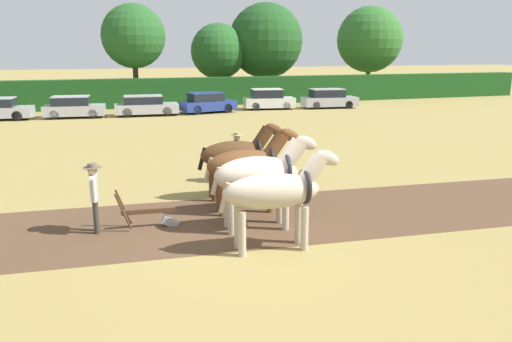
% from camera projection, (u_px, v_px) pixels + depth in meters
% --- Properties ---
extents(ground_plane, '(240.00, 240.00, 0.00)m').
position_uv_depth(ground_plane, '(259.00, 242.00, 12.07)').
color(ground_plane, '#998447').
extents(plowed_furrow_strip, '(35.17, 7.02, 0.01)m').
position_uv_depth(plowed_furrow_strip, '(47.00, 235.00, 12.51)').
color(plowed_furrow_strip, brown).
rests_on(plowed_furrow_strip, ground).
extents(hedgerow, '(74.36, 1.30, 2.30)m').
position_uv_depth(hedgerow, '(138.00, 93.00, 40.16)').
color(hedgerow, '#194719').
rests_on(hedgerow, ground).
extents(tree_center_left, '(5.15, 5.15, 8.20)m').
position_uv_depth(tree_center_left, '(134.00, 36.00, 40.36)').
color(tree_center_left, '#423323').
rests_on(tree_center_left, ground).
extents(tree_center, '(5.02, 5.02, 6.92)m').
position_uv_depth(tree_center, '(218.00, 52.00, 45.29)').
color(tree_center, brown).
rests_on(tree_center, ground).
extents(tree_center_right, '(6.90, 6.90, 8.81)m').
position_uv_depth(tree_center_right, '(266.00, 41.00, 46.47)').
color(tree_center_right, brown).
rests_on(tree_center_right, ground).
extents(tree_right, '(6.52, 6.52, 8.81)m').
position_uv_depth(tree_right, '(370.00, 40.00, 49.91)').
color(tree_right, brown).
rests_on(tree_right, ground).
extents(draft_horse_lead_left, '(2.91, 1.01, 2.39)m').
position_uv_depth(draft_horse_lead_left, '(276.00, 192.00, 11.37)').
color(draft_horse_lead_left, '#B2A38E').
rests_on(draft_horse_lead_left, ground).
extents(draft_horse_lead_right, '(2.86, 1.16, 2.49)m').
position_uv_depth(draft_horse_lead_right, '(261.00, 175.00, 12.72)').
color(draft_horse_lead_right, '#B2A38E').
rests_on(draft_horse_lead_right, ground).
extents(draft_horse_trail_left, '(2.84, 1.06, 2.45)m').
position_uv_depth(draft_horse_trail_left, '(248.00, 164.00, 14.10)').
color(draft_horse_trail_left, brown).
rests_on(draft_horse_trail_left, ground).
extents(draft_horse_trail_right, '(2.77, 1.04, 2.39)m').
position_uv_depth(draft_horse_trail_right, '(238.00, 154.00, 15.47)').
color(draft_horse_trail_right, '#513319').
rests_on(draft_horse_trail_right, ground).
extents(plow, '(1.64, 0.49, 1.13)m').
position_uv_depth(plow, '(153.00, 216.00, 13.05)').
color(plow, '#4C331E').
rests_on(plow, ground).
extents(farmer_at_plow, '(0.45, 0.69, 1.80)m').
position_uv_depth(farmer_at_plow, '(94.00, 192.00, 12.51)').
color(farmer_at_plow, '#38332D').
rests_on(farmer_at_plow, ground).
extents(farmer_beside_team, '(0.44, 0.67, 1.77)m').
position_uv_depth(farmer_beside_team, '(237.00, 153.00, 17.40)').
color(farmer_beside_team, '#28334C').
rests_on(farmer_beside_team, ground).
extents(parked_car_center_left, '(4.16, 2.22, 1.48)m').
position_uv_depth(parked_car_center_left, '(74.00, 107.00, 34.15)').
color(parked_car_center_left, '#A8A8B2').
rests_on(parked_car_center_left, ground).
extents(parked_car_center, '(4.47, 2.08, 1.42)m').
position_uv_depth(parked_car_center, '(146.00, 106.00, 35.24)').
color(parked_car_center, '#A8A8B2').
rests_on(parked_car_center, ground).
extents(parked_car_center_right, '(4.21, 2.40, 1.50)m').
position_uv_depth(parked_car_center_right, '(208.00, 103.00, 36.81)').
color(parked_car_center_right, navy).
rests_on(parked_car_center_right, ground).
extents(parked_car_right, '(4.12, 2.27, 1.60)m').
position_uv_depth(parked_car_right, '(268.00, 100.00, 39.01)').
color(parked_car_right, silver).
rests_on(parked_car_right, ground).
extents(parked_car_far_right, '(4.51, 2.18, 1.54)m').
position_uv_depth(parked_car_far_right, '(329.00, 99.00, 39.82)').
color(parked_car_far_right, '#A8A8B2').
rests_on(parked_car_far_right, ground).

